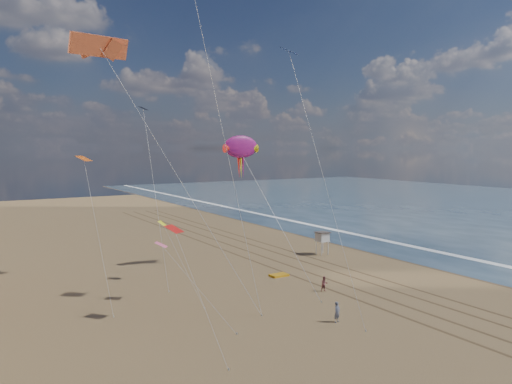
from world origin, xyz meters
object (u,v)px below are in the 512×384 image
(show_kite, at_px, (241,147))
(kite_flyer_b, at_px, (324,284))
(lifeguard_stand, at_px, (322,237))
(kite_flyer_a, at_px, (337,312))
(grounded_kite, at_px, (279,275))

(show_kite, relative_size, kite_flyer_b, 14.34)
(lifeguard_stand, distance_m, kite_flyer_a, 26.17)
(show_kite, height_order, kite_flyer_a, show_kite)
(grounded_kite, relative_size, show_kite, 0.09)
(lifeguard_stand, height_order, kite_flyer_a, lifeguard_stand)
(lifeguard_stand, distance_m, kite_flyer_b, 17.47)
(lifeguard_stand, relative_size, kite_flyer_b, 1.99)
(grounded_kite, relative_size, kite_flyer_a, 1.16)
(lifeguard_stand, height_order, grounded_kite, lifeguard_stand)
(show_kite, relative_size, kite_flyer_a, 12.80)
(grounded_kite, height_order, kite_flyer_b, kite_flyer_b)
(show_kite, bearing_deg, kite_flyer_b, -85.29)
(show_kite, xyz_separation_m, kite_flyer_b, (1.19, -14.48, -13.46))
(kite_flyer_a, relative_size, kite_flyer_b, 1.12)
(grounded_kite, bearing_deg, lifeguard_stand, 28.67)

